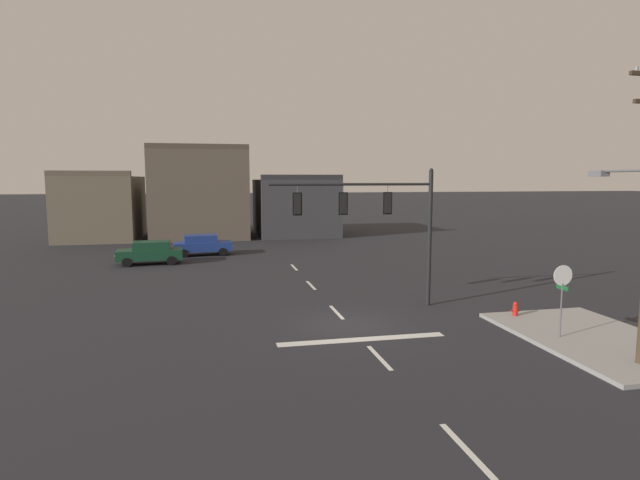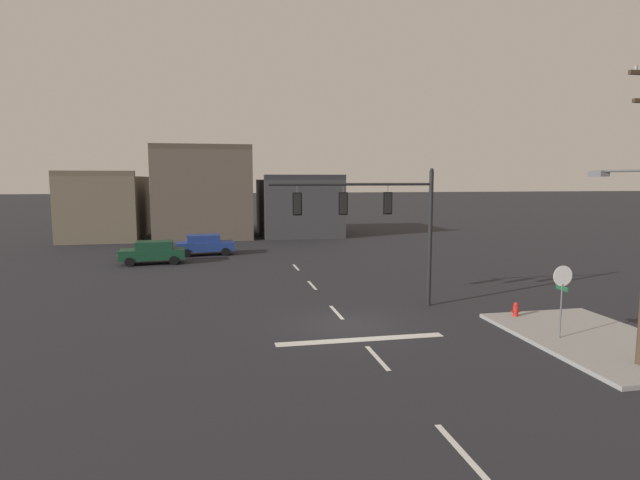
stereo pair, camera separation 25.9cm
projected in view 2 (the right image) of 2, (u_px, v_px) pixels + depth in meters
ground_plane at (348, 325)px, 21.04m from camera, size 400.00×400.00×0.00m
sidewalk_near_corner at (597, 340)px, 18.77m from camera, size 5.00×8.00×0.15m
stop_bar_paint at (361, 339)px, 19.09m from camera, size 6.40×0.50×0.01m
lane_centreline at (336, 312)px, 22.99m from camera, size 0.16×26.40×0.01m
signal_mast_near_side at (379, 214)px, 23.34m from camera, size 7.56×0.52×6.43m
stop_sign at (562, 284)px, 18.62m from camera, size 0.76×0.64×2.83m
car_lot_nearside at (153, 252)px, 36.00m from camera, size 4.54×2.13×1.61m
car_lot_middle at (205, 244)px, 40.16m from camera, size 4.57×2.22×1.61m
fire_hydrant at (516, 312)px, 21.79m from camera, size 0.40×0.30×0.75m
building_row at (207, 202)px, 53.00m from camera, size 27.15×10.71×9.20m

